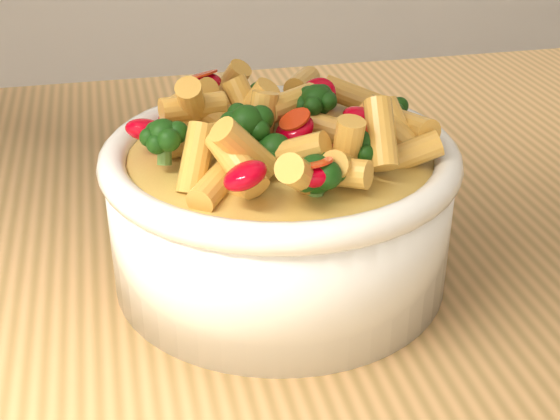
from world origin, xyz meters
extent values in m
cube|color=#B5834D|center=(0.00, 0.00, 0.88)|extent=(1.20, 0.80, 0.04)
cylinder|color=#B5834D|center=(0.55, 0.35, 0.43)|extent=(0.05, 0.05, 0.86)
cylinder|color=white|center=(0.10, -0.05, 0.95)|extent=(0.23, 0.23, 0.09)
ellipsoid|color=white|center=(0.10, -0.05, 0.92)|extent=(0.21, 0.21, 0.03)
torus|color=white|center=(0.10, -0.05, 0.99)|extent=(0.24, 0.24, 0.02)
ellipsoid|color=#E9BF4F|center=(0.10, -0.05, 0.99)|extent=(0.20, 0.20, 0.02)
camera|label=1|loc=(0.00, -0.51, 1.20)|focal=50.00mm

